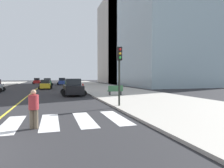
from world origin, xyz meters
TOP-DOWN VIEW (x-y plane):
  - sidewalk_kerb_east at (12.20, 20.00)m, footprint 10.00×120.00m
  - lane_divider_paint at (0.00, 40.00)m, footprint 0.16×80.00m
  - office_tower_glass at (29.59, 38.19)m, footprint 20.00×28.00m
  - parking_garage_concrete at (28.59, 55.52)m, footprint 18.00×24.00m
  - car_green_nearest at (1.59, 44.37)m, footprint 2.60×4.16m
  - car_red_second at (-1.70, 57.16)m, footprint 2.60×4.08m
  - car_blue_third at (5.29, 48.47)m, footprint 2.71×4.28m
  - car_black_fourth at (5.24, 17.68)m, footprint 2.91×4.64m
  - car_yellow_sixth at (1.59, 31.17)m, footprint 2.44×3.87m
  - traffic_light_near_corner at (7.67, 7.31)m, footprint 0.36×0.41m
  - park_bench at (9.89, 15.11)m, footprint 1.81×0.59m
  - pedestrian_crossing at (2.04, 2.83)m, footprint 0.44×0.44m
  - fire_hydrant at (8.02, 28.16)m, footprint 0.26×0.26m

SIDE VIEW (x-z plane):
  - lane_divider_paint at x=0.00m, z-range 0.00..0.01m
  - sidewalk_kerb_east at x=12.20m, z-range 0.00..0.15m
  - fire_hydrant at x=8.02m, z-range 0.13..1.02m
  - park_bench at x=9.89m, z-range 0.13..1.25m
  - car_yellow_sixth at x=1.59m, z-range -0.06..1.66m
  - car_red_second at x=-1.70m, z-range -0.06..1.74m
  - car_green_nearest at x=1.59m, z-range -0.06..1.80m
  - car_blue_third at x=5.29m, z-range -0.06..1.83m
  - car_black_fourth at x=5.24m, z-range -0.07..2.00m
  - pedestrian_crossing at x=2.04m, z-range 0.09..1.86m
  - traffic_light_near_corner at x=7.67m, z-range 1.06..5.46m
  - parking_garage_concrete at x=28.59m, z-range 0.00..28.34m
  - office_tower_glass at x=29.59m, z-range 0.00..42.81m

